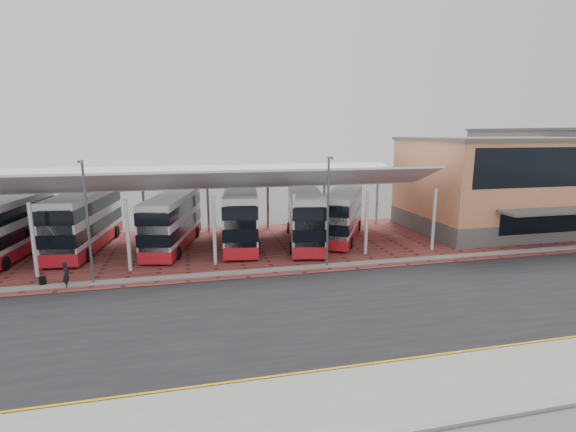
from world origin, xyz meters
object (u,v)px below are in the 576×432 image
object	(u,v)px
bus_1	(85,221)
bus_2	(173,221)
bus_4	(305,217)
pedestrian	(66,274)
bus_3	(241,216)
bus_5	(343,215)
terminal	(503,184)
bus_0	(9,228)

from	to	relation	value
bus_1	bus_2	size ratio (longest dim) A/B	1.06
bus_4	pedestrian	xyz separation A→B (m)	(-17.62, -7.06, -1.50)
bus_3	bus_5	distance (m)	9.36
bus_4	bus_5	size ratio (longest dim) A/B	1.11
terminal	bus_1	world-z (taller)	terminal
bus_3	pedestrian	world-z (taller)	bus_3
bus_3	bus_5	bearing A→B (deg)	5.79
bus_2	bus_1	bearing A→B (deg)	-176.86
bus_4	pedestrian	world-z (taller)	bus_4
bus_0	bus_1	xyz separation A→B (m)	(5.29, 1.20, 0.10)
bus_3	bus_5	world-z (taller)	bus_3
bus_0	bus_1	distance (m)	5.43
terminal	bus_0	bearing A→B (deg)	179.65
bus_4	pedestrian	bearing A→B (deg)	-146.79
bus_0	bus_3	world-z (taller)	bus_3
bus_2	pedestrian	distance (m)	10.43
terminal	pedestrian	bearing A→B (deg)	-168.37
bus_4	terminal	bearing A→B (deg)	13.72
bus_1	pedestrian	world-z (taller)	bus_1
bus_2	bus_4	xyz separation A→B (m)	(11.31, -1.13, 0.09)
bus_2	bus_5	distance (m)	15.21
bus_0	bus_5	world-z (taller)	bus_0
bus_3	bus_2	bearing A→B (deg)	-171.85
bus_3	bus_4	xyz separation A→B (m)	(5.46, -1.19, -0.08)
pedestrian	bus_5	bearing A→B (deg)	-75.90
terminal	bus_5	bearing A→B (deg)	179.82
terminal	bus_2	bearing A→B (deg)	179.52
terminal	bus_0	world-z (taller)	terminal
terminal	bus_2	xyz separation A→B (m)	(-32.17, 0.27, -2.36)
bus_5	bus_2	bearing A→B (deg)	-152.46
bus_1	pedestrian	distance (m)	9.56
bus_4	bus_5	bearing A→B (deg)	24.55
bus_0	pedestrian	bearing A→B (deg)	-47.53
terminal	pedestrian	size ratio (longest dim) A/B	10.97
bus_1	bus_3	size ratio (longest dim) A/B	0.99
bus_0	bus_3	distance (m)	18.28
pedestrian	bus_0	bearing A→B (deg)	30.55
bus_0	bus_4	size ratio (longest dim) A/B	0.98
bus_0	bus_4	world-z (taller)	bus_4
bus_3	bus_4	world-z (taller)	bus_3
terminal	bus_4	world-z (taller)	terminal
bus_0	pedestrian	size ratio (longest dim) A/B	6.82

